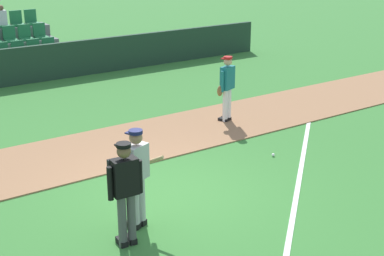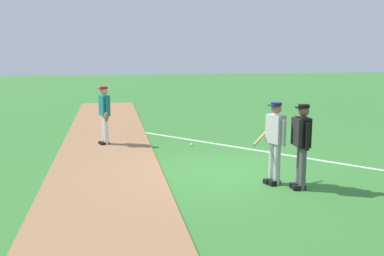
{
  "view_description": "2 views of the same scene",
  "coord_description": "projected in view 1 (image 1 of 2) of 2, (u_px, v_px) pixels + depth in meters",
  "views": [
    {
      "loc": [
        -5.05,
        -8.19,
        4.76
      ],
      "look_at": [
        0.85,
        0.52,
        1.02
      ],
      "focal_mm": 51.65,
      "sensor_mm": 36.0,
      "label": 1
    },
    {
      "loc": [
        -9.8,
        2.63,
        2.86
      ],
      "look_at": [
        0.02,
        0.81,
        1.07
      ],
      "focal_mm": 41.39,
      "sensor_mm": 36.0,
      "label": 2
    }
  ],
  "objects": [
    {
      "name": "runner_teal_jersey",
      "position": [
        227.0,
        87.0,
        14.39
      ],
      "size": [
        0.66,
        0.4,
        1.76
      ],
      "color": "white",
      "rests_on": "ground"
    },
    {
      "name": "umpire_home_plate",
      "position": [
        125.0,
        188.0,
        8.59
      ],
      "size": [
        0.59,
        0.32,
        1.76
      ],
      "color": "#4C4C4C",
      "rests_on": "ground"
    },
    {
      "name": "ground_plane",
      "position": [
        171.0,
        194.0,
        10.66
      ],
      "size": [
        80.0,
        80.0,
        0.0
      ],
      "primitive_type": "plane",
      "color": "#387A33"
    },
    {
      "name": "foul_line_chalk",
      "position": [
        301.0,
        167.0,
        11.85
      ],
      "size": [
        9.04,
        8.04,
        0.01
      ],
      "primitive_type": "cube",
      "rotation": [
        0.0,
        0.0,
        0.73
      ],
      "color": "white",
      "rests_on": "ground"
    },
    {
      "name": "dugout_fence",
      "position": [
        13.0,
        67.0,
        18.0
      ],
      "size": [
        20.0,
        0.16,
        1.24
      ],
      "primitive_type": "cube",
      "color": "#1E3828",
      "rests_on": "ground"
    },
    {
      "name": "infield_dirt_path",
      "position": [
        107.0,
        148.0,
        12.84
      ],
      "size": [
        28.0,
        2.63,
        0.03
      ],
      "primitive_type": "cube",
      "color": "#9E704C",
      "rests_on": "ground"
    },
    {
      "name": "baseball",
      "position": [
        273.0,
        155.0,
        12.41
      ],
      "size": [
        0.07,
        0.07,
        0.07
      ],
      "primitive_type": "sphere",
      "color": "white",
      "rests_on": "ground"
    },
    {
      "name": "batter_grey_jersey",
      "position": [
        137.0,
        175.0,
        9.15
      ],
      "size": [
        0.75,
        0.69,
        1.76
      ],
      "color": "#B2B2B2",
      "rests_on": "ground"
    }
  ]
}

